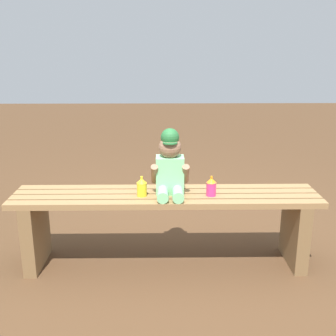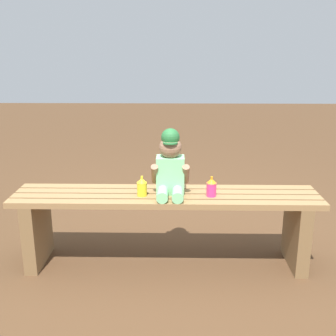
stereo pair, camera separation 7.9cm
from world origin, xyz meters
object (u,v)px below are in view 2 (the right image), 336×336
at_px(park_bench, 166,216).
at_px(child_figure, 170,166).
at_px(sippy_cup_left, 142,187).
at_px(sippy_cup_right, 211,187).

distance_m(park_bench, child_figure, 0.33).
distance_m(sippy_cup_left, sippy_cup_right, 0.42).
bearing_deg(sippy_cup_right, child_figure, 170.64).
bearing_deg(park_bench, child_figure, 10.59).
height_order(sippy_cup_left, sippy_cup_right, same).
relative_size(child_figure, sippy_cup_left, 3.26).
bearing_deg(child_figure, park_bench, -169.41).
xyz_separation_m(park_bench, child_figure, (0.03, 0.00, 0.32)).
bearing_deg(sippy_cup_right, park_bench, 172.48).
bearing_deg(sippy_cup_right, sippy_cup_left, 180.00).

